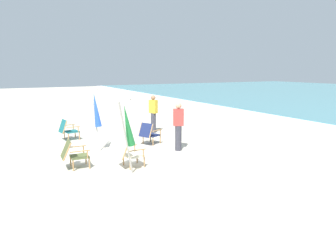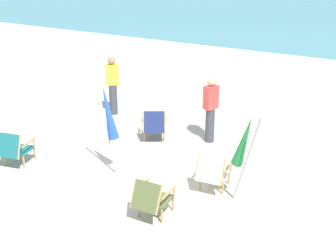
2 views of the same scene
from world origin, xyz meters
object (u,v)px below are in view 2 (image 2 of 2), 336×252
Objects in this scene: beach_chair_far_center at (152,198)px; umbrella_furled_green at (244,142)px; beach_chair_back_right at (154,124)px; umbrella_furled_blue at (108,113)px; beach_chair_back_left at (15,148)px; beach_chair_mid_center at (213,171)px; person_near_chairs at (113,85)px; person_by_waterline at (210,109)px.

umbrella_furled_green reaches higher than beach_chair_far_center.
beach_chair_back_right is 0.42× the size of umbrella_furled_blue.
beach_chair_back_left reaches higher than beach_chair_mid_center.
umbrella_furled_blue is at bearing -58.85° from person_near_chairs.
umbrella_furled_blue is at bearing 16.52° from beach_chair_back_left.
beach_chair_back_left is 2.35m from umbrella_furled_blue.
beach_chair_back_right is 3.45m from umbrella_furled_green.
person_by_waterline is (3.35, 3.02, 0.41)m from beach_chair_back_left.
person_by_waterline is (1.23, 0.53, 0.41)m from beach_chair_back_right.
beach_chair_back_left is at bearing 172.59° from beach_chair_far_center.
beach_chair_far_center is 1.51m from beach_chair_mid_center.
beach_chair_mid_center is 0.49× the size of person_by_waterline.
person_by_waterline reaches higher than beach_chair_mid_center.
beach_chair_back_left reaches higher than beach_chair_back_right.
beach_chair_far_center is 3.63m from beach_chair_back_left.
person_by_waterline reaches higher than beach_chair_back_right.
person_by_waterline is (-1.55, 2.37, -0.47)m from umbrella_furled_green.
person_near_chairs is 1.00× the size of person_by_waterline.
beach_chair_back_right is (-1.49, 2.97, 0.00)m from beach_chair_far_center.
umbrella_furled_blue is (-0.05, -1.89, 0.95)m from beach_chair_back_right.
beach_chair_far_center is at bearing -34.98° from umbrella_furled_blue.
umbrella_furled_green reaches higher than beach_chair_back_left.
person_near_chairs reaches higher than beach_chair_back_right.
person_near_chairs is (-3.94, 2.64, 0.41)m from beach_chair_mid_center.
beach_chair_back_right is at bearing -156.91° from person_by_waterline.
beach_chair_back_left is at bearing -163.48° from umbrella_furled_blue.
umbrella_furled_blue is (-1.54, 1.08, 0.95)m from beach_chair_far_center.
beach_chair_back_left is 0.41× the size of umbrella_furled_green.
beach_chair_back_right is at bearing 146.50° from umbrella_furled_green.
beach_chair_far_center is 3.32m from beach_chair_back_right.
umbrella_furled_green is at bearing -56.84° from person_by_waterline.
beach_chair_back_left is (-2.11, -2.50, 0.00)m from beach_chair_back_right.
beach_chair_back_right is at bearing 88.37° from umbrella_furled_blue.
person_near_chairs is (-1.83, 1.04, 0.41)m from beach_chair_back_right.
beach_chair_far_center is 0.38× the size of umbrella_furled_blue.
umbrella_furled_blue is at bearing -179.04° from umbrella_furled_green.
beach_chair_back_left is 4.53m from person_by_waterline.
person_near_chairs is 3.10m from person_by_waterline.
person_near_chairs is (-1.77, 2.93, -0.54)m from umbrella_furled_blue.
umbrella_furled_green is at bearing 7.66° from beach_chair_back_left.
beach_chair_back_right is at bearing 49.77° from beach_chair_back_left.
umbrella_furled_blue reaches higher than umbrella_furled_green.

